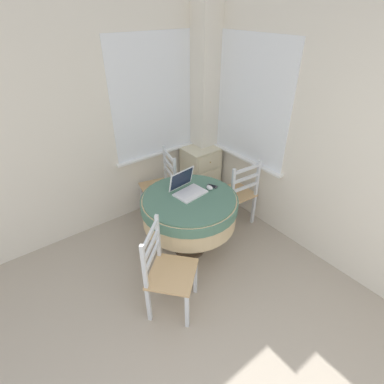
# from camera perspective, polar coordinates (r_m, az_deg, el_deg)

# --- Properties ---
(corner_room_shell) EXTENTS (4.57, 5.12, 2.55)m
(corner_room_shell) POSITION_cam_1_polar(r_m,az_deg,el_deg) (2.91, 3.21, 8.36)
(corner_room_shell) COLOR silver
(corner_room_shell) RESTS_ON ground_plane
(round_dining_table) EXTENTS (1.04, 1.04, 0.73)m
(round_dining_table) POSITION_cam_1_polar(r_m,az_deg,el_deg) (3.22, -0.50, -3.16)
(round_dining_table) COLOR #4C3D2D
(round_dining_table) RESTS_ON ground_plane
(laptop) EXTENTS (0.36, 0.32, 0.24)m
(laptop) POSITION_cam_1_polar(r_m,az_deg,el_deg) (3.19, -0.93, 0.72)
(laptop) COLOR white
(laptop) RESTS_ON round_dining_table
(computer_mouse) EXTENTS (0.06, 0.09, 0.04)m
(computer_mouse) POSITION_cam_1_polar(r_m,az_deg,el_deg) (3.27, 3.38, 0.85)
(computer_mouse) COLOR white
(computer_mouse) RESTS_ON round_dining_table
(cell_phone) EXTENTS (0.10, 0.13, 0.01)m
(cell_phone) POSITION_cam_1_polar(r_m,az_deg,el_deg) (3.32, 3.86, 1.10)
(cell_phone) COLOR #2D2D33
(cell_phone) RESTS_ON round_dining_table
(dining_chair_near_back_window) EXTENTS (0.50, 0.52, 0.91)m
(dining_chair_near_back_window) POSITION_cam_1_polar(r_m,az_deg,el_deg) (3.89, -5.93, 1.01)
(dining_chair_near_back_window) COLOR tan
(dining_chair_near_back_window) RESTS_ON ground_plane
(dining_chair_near_right_window) EXTENTS (0.47, 0.43, 0.91)m
(dining_chair_near_right_window) POSITION_cam_1_polar(r_m,az_deg,el_deg) (3.76, 8.53, -0.39)
(dining_chair_near_right_window) COLOR tan
(dining_chair_near_right_window) RESTS_ON ground_plane
(dining_chair_camera_near) EXTENTS (0.59, 0.59, 0.91)m
(dining_chair_camera_near) POSITION_cam_1_polar(r_m,az_deg,el_deg) (2.76, -4.73, -14.92)
(dining_chair_camera_near) COLOR tan
(dining_chair_camera_near) RESTS_ON ground_plane
(corner_cabinet) EXTENTS (0.48, 0.42, 0.77)m
(corner_cabinet) POSITION_cam_1_polar(r_m,az_deg,el_deg) (4.32, 1.65, 3.80)
(corner_cabinet) COLOR beige
(corner_cabinet) RESTS_ON ground_plane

